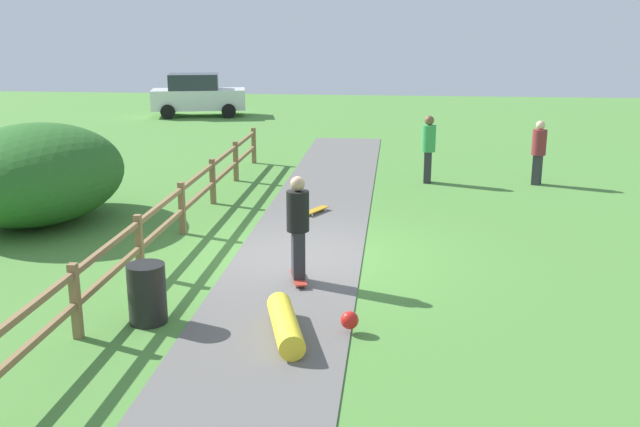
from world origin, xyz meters
TOP-DOWN VIEW (x-y plane):
  - ground_plane at (0.00, 0.00)m, footprint 60.00×60.00m
  - asphalt_path at (0.00, 0.00)m, footprint 2.40×28.00m
  - wooden_fence at (-2.60, 0.00)m, footprint 0.12×18.12m
  - bush_large at (-6.02, 1.90)m, footprint 3.65×4.38m
  - trash_bin at (-1.80, -3.22)m, footprint 0.56×0.56m
  - skater_riding at (0.18, -1.34)m, footprint 0.47×0.82m
  - skater_fallen at (0.36, -3.53)m, footprint 1.41×1.64m
  - skateboard_loose at (-0.02, 3.17)m, footprint 0.54×0.80m
  - bystander_green at (2.64, 6.77)m, footprint 0.39×0.39m
  - bystander_maroon at (5.57, 6.86)m, footprint 0.50×0.50m
  - parked_car_white at (-7.32, 19.81)m, footprint 4.47×2.68m

SIDE VIEW (x-z plane):
  - ground_plane at x=0.00m, z-range 0.00..0.00m
  - asphalt_path at x=0.00m, z-range 0.00..0.02m
  - skateboard_loose at x=-0.02m, z-range 0.05..0.13m
  - skater_fallen at x=0.36m, z-range 0.02..0.38m
  - trash_bin at x=-1.80m, z-range 0.00..0.90m
  - wooden_fence at x=-2.60m, z-range 0.12..1.22m
  - bystander_maroon at x=5.57m, z-range 0.09..1.81m
  - parked_car_white at x=-7.32m, z-range 0.00..1.92m
  - bystander_green at x=2.64m, z-range 0.10..1.93m
  - skater_riding at x=0.18m, z-range 0.13..1.95m
  - bush_large at x=-6.02m, z-range 0.00..2.16m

